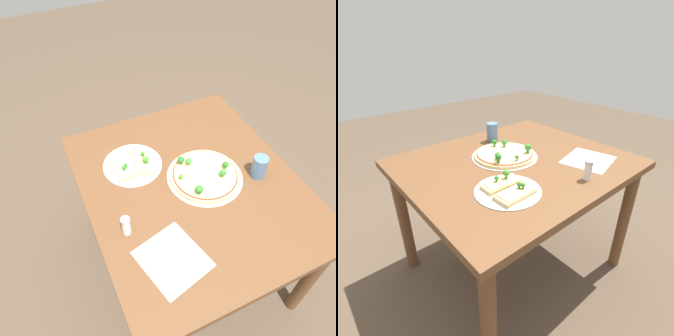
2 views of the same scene
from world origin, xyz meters
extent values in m
plane|color=brown|center=(0.00, 0.00, 0.00)|extent=(8.00, 8.00, 0.00)
cube|color=brown|center=(0.00, 0.00, 0.68)|extent=(1.06, 0.91, 0.04)
cylinder|color=brown|center=(-0.47, -0.39, 0.33)|extent=(0.06, 0.06, 0.66)
cylinder|color=brown|center=(-0.47, 0.39, 0.33)|extent=(0.06, 0.06, 0.66)
cylinder|color=brown|center=(0.47, 0.39, 0.33)|extent=(0.06, 0.06, 0.66)
cylinder|color=silver|center=(-0.01, 0.07, 0.70)|extent=(0.34, 0.34, 0.00)
cylinder|color=#DBB775|center=(-0.01, 0.07, 0.71)|extent=(0.31, 0.31, 0.01)
cylinder|color=#A82D1E|center=(-0.01, 0.07, 0.72)|extent=(0.29, 0.29, 0.00)
cylinder|color=#EFD684|center=(-0.01, 0.07, 0.72)|extent=(0.27, 0.27, 0.00)
sphere|color=#479338|center=(-0.03, -0.04, 0.74)|extent=(0.02, 0.02, 0.02)
cylinder|color=#51973E|center=(-0.03, -0.04, 0.73)|extent=(0.01, 0.01, 0.01)
sphere|color=#286B23|center=(0.00, 0.17, 0.75)|extent=(0.03, 0.03, 0.03)
cylinder|color=#37742D|center=(0.00, 0.17, 0.73)|extent=(0.01, 0.01, 0.01)
sphere|color=#337A2D|center=(0.08, -0.01, 0.75)|extent=(0.03, 0.03, 0.03)
cylinder|color=#3F8136|center=(0.08, -0.01, 0.73)|extent=(0.02, 0.02, 0.02)
sphere|color=#3D8933|center=(-0.09, 0.03, 0.75)|extent=(0.03, 0.03, 0.03)
cylinder|color=#488E3A|center=(-0.09, 0.03, 0.73)|extent=(0.01, 0.01, 0.01)
sphere|color=#286B23|center=(-0.11, 0.00, 0.75)|extent=(0.03, 0.03, 0.03)
cylinder|color=#37742D|center=(-0.11, 0.00, 0.73)|extent=(0.01, 0.01, 0.01)
sphere|color=#337A2D|center=(0.04, 0.13, 0.75)|extent=(0.03, 0.03, 0.03)
cylinder|color=#3F8136|center=(0.04, 0.13, 0.73)|extent=(0.01, 0.01, 0.01)
cylinder|color=silver|center=(-0.21, -0.19, 0.70)|extent=(0.27, 0.27, 0.00)
cube|color=#DBB775|center=(-0.22, -0.24, 0.71)|extent=(0.17, 0.09, 0.02)
cube|color=#EFD684|center=(-0.22, -0.24, 0.72)|extent=(0.14, 0.08, 0.00)
sphere|color=#286B23|center=(-0.19, -0.23, 0.74)|extent=(0.02, 0.02, 0.02)
cylinder|color=#37742D|center=(-0.19, -0.23, 0.73)|extent=(0.01, 0.01, 0.01)
sphere|color=#337A2D|center=(-0.18, -0.24, 0.74)|extent=(0.02, 0.02, 0.02)
cylinder|color=#3F8136|center=(-0.18, -0.24, 0.73)|extent=(0.01, 0.01, 0.01)
cube|color=#DBB775|center=(-0.21, -0.15, 0.71)|extent=(0.17, 0.08, 0.02)
cube|color=#EFD684|center=(-0.21, -0.15, 0.72)|extent=(0.14, 0.07, 0.00)
sphere|color=#3D8933|center=(-0.18, -0.14, 0.75)|extent=(0.03, 0.03, 0.03)
cylinder|color=#488E3A|center=(-0.18, -0.14, 0.73)|extent=(0.01, 0.01, 0.01)
sphere|color=#337A2D|center=(-0.23, -0.14, 0.74)|extent=(0.02, 0.02, 0.02)
cylinder|color=#3F8136|center=(-0.23, -0.14, 0.73)|extent=(0.01, 0.01, 0.01)
cylinder|color=#4C7099|center=(0.08, 0.29, 0.75)|extent=(0.06, 0.06, 0.11)
cylinder|color=silver|center=(0.11, -0.34, 0.74)|extent=(0.03, 0.03, 0.08)
cylinder|color=#B2B2B7|center=(0.11, -0.34, 0.78)|extent=(0.04, 0.04, 0.01)
cube|color=white|center=(0.28, -0.23, 0.70)|extent=(0.28, 0.26, 0.00)
camera|label=1|loc=(0.79, -0.48, 1.79)|focal=35.00mm
camera|label=2|loc=(-0.79, -0.87, 1.26)|focal=28.00mm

